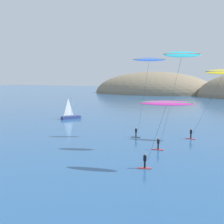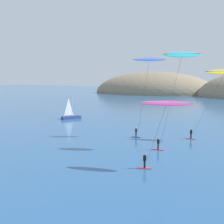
% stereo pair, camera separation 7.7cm
% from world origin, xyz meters
% --- Properties ---
extents(headland_island, '(130.63, 60.65, 28.69)m').
position_xyz_m(headland_island, '(-9.83, 159.63, 0.00)').
color(headland_island, '#84755B').
rests_on(headland_island, ground).
extents(sailboat_near, '(3.73, 5.65, 5.70)m').
position_xyz_m(sailboat_near, '(-10.77, 42.41, 0.64)').
color(sailboat_near, navy).
rests_on(sailboat_near, ground).
extents(kitesurfer_yellow, '(8.39, 2.85, 11.44)m').
position_xyz_m(kitesurfer_yellow, '(24.68, 33.47, 10.29)').
color(kitesurfer_yellow, red).
rests_on(kitesurfer_yellow, ground).
extents(kitesurfer_magenta, '(6.06, 2.71, 7.61)m').
position_xyz_m(kitesurfer_magenta, '(21.19, 15.04, 6.81)').
color(kitesurfer_magenta, red).
rests_on(kitesurfer_magenta, ground).
extents(kitesurfer_blue, '(5.32, 3.56, 13.41)m').
position_xyz_m(kitesurfer_blue, '(13.52, 30.28, 11.94)').
color(kitesurfer_blue, '#2D2D33').
rests_on(kitesurfer_blue, ground).
extents(kitesurfer_cyan, '(6.07, 3.40, 13.64)m').
position_xyz_m(kitesurfer_cyan, '(20.37, 24.17, 12.20)').
color(kitesurfer_cyan, red).
rests_on(kitesurfer_cyan, ground).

